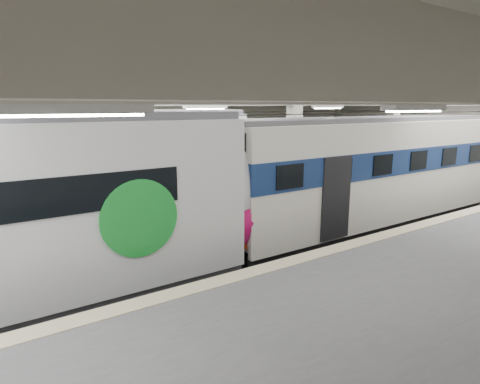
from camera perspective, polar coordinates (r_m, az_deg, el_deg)
station_hall at (r=11.33m, az=4.50°, el=3.28°), size 36.00×24.00×5.75m
modern_emu at (r=10.85m, az=-29.47°, el=-3.38°), size 15.20×3.14×4.84m
older_rer at (r=17.13m, az=17.54°, el=2.86°), size 13.86×3.06×4.55m
far_train at (r=16.40m, az=-24.66°, el=2.28°), size 15.32×3.32×4.83m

